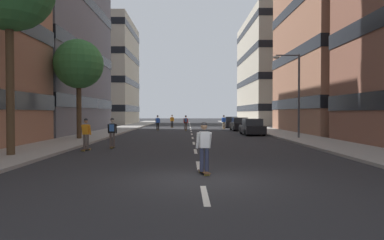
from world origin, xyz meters
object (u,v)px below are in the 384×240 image
object	(u,v)px
skater_0	(86,133)
parked_car_mid	(252,127)
skater_5	(158,122)
parked_car_near	(239,125)
streetlamp_right	(294,86)
street_tree_near	(79,64)
skater_2	(224,121)
skater_4	(204,145)
skater_6	(186,122)
skater_3	(112,131)
skater_1	(172,120)
parked_car_far	(231,123)

from	to	relation	value
skater_0	parked_car_mid	bearing A→B (deg)	49.17
skater_5	parked_car_near	bearing A→B (deg)	-4.93
parked_car_near	streetlamp_right	distance (m)	13.97
parked_car_near	skater_5	size ratio (longest dim) A/B	2.47
street_tree_near	parked_car_mid	bearing A→B (deg)	23.09
skater_0	skater_5	bearing A→B (deg)	84.68
parked_car_mid	skater_2	bearing A→B (deg)	96.41
skater_2	skater_4	xyz separation A→B (m)	(-4.12, -33.01, 0.00)
parked_car_near	skater_5	distance (m)	9.58
skater_2	skater_6	bearing A→B (deg)	-141.13
streetlamp_right	skater_6	distance (m)	16.46
streetlamp_right	skater_3	xyz separation A→B (m)	(-12.75, -6.58, -3.12)
skater_4	parked_car_near	bearing A→B (deg)	79.17
parked_car_mid	skater_2	distance (m)	12.29
skater_1	skater_4	bearing A→B (deg)	-85.85
skater_5	skater_4	bearing A→B (deg)	-82.18
parked_car_mid	skater_5	xyz separation A→B (m)	(-9.54, 8.72, 0.29)
parked_car_far	skater_4	xyz separation A→B (m)	(-5.49, -36.79, 0.29)
parked_car_far	skater_0	world-z (taller)	skater_0
skater_1	skater_4	size ratio (longest dim) A/B	1.00
street_tree_near	skater_0	bearing A→B (deg)	-70.32
parked_car_far	skater_0	size ratio (longest dim) A/B	2.47
skater_5	skater_0	bearing A→B (deg)	-95.32
street_tree_near	skater_5	distance (m)	16.22
skater_4	skater_5	xyz separation A→B (m)	(-4.05, 29.52, 0.00)
street_tree_near	skater_3	distance (m)	8.47
skater_2	skater_5	size ratio (longest dim) A/B	1.00
parked_car_far	skater_5	xyz separation A→B (m)	(-9.54, -7.27, 0.29)
parked_car_near	skater_2	distance (m)	4.54
skater_2	skater_4	distance (m)	33.26
street_tree_near	skater_1	world-z (taller)	street_tree_near
street_tree_near	skater_6	bearing A→B (deg)	60.86
parked_car_near	street_tree_near	size ratio (longest dim) A/B	0.59
parked_car_near	skater_0	bearing A→B (deg)	-118.56
parked_car_near	streetlamp_right	xyz separation A→B (m)	(2.27, -13.34, 3.44)
streetlamp_right	skater_1	xyz separation A→B (m)	(-10.46, 21.79, -3.15)
skater_4	parked_car_far	bearing A→B (deg)	81.51
skater_5	skater_6	bearing A→B (deg)	-7.30
skater_1	skater_6	bearing A→B (deg)	-76.32
skater_4	skater_5	distance (m)	29.79
parked_car_far	skater_6	distance (m)	9.91
parked_car_mid	parked_car_near	bearing A→B (deg)	90.00
skater_0	skater_4	size ratio (longest dim) A/B	1.00
skater_1	skater_2	world-z (taller)	same
skater_5	skater_6	size ratio (longest dim) A/B	1.00
parked_car_far	skater_2	xyz separation A→B (m)	(-1.37, -3.78, 0.29)
parked_car_near	skater_1	size ratio (longest dim) A/B	2.47
parked_car_mid	streetlamp_right	world-z (taller)	streetlamp_right
skater_1	parked_car_mid	bearing A→B (deg)	-63.39
parked_car_far	street_tree_near	xyz separation A→B (m)	(-14.24, -22.06, 5.01)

